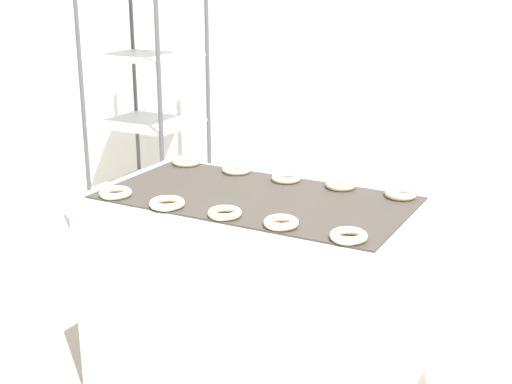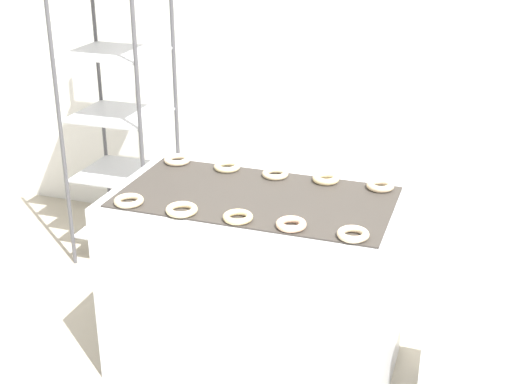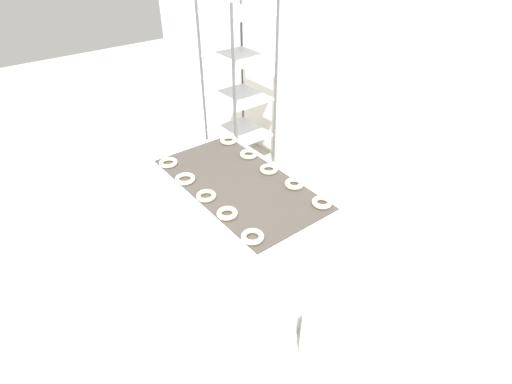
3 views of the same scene
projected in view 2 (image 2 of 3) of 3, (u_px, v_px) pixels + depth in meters
The scene contains 14 objects.
wall_back at pixel (335, 34), 4.40m from camera, with size 8.00×0.05×2.80m.
fryer_machine at pixel (256, 283), 3.46m from camera, with size 1.35×0.74×0.92m.
baking_rack_cart at pixel (120, 115), 4.36m from camera, with size 0.56×0.51×1.87m.
glaze_bin at pixel (463, 362), 3.29m from camera, with size 0.37×0.32×0.43m.
donut_near_leftmost at pixel (129, 201), 3.19m from camera, with size 0.13×0.13×0.03m, color beige.
donut_near_left at pixel (182, 210), 3.10m from camera, with size 0.14×0.14×0.03m, color beige.
donut_near_center at pixel (238, 217), 3.03m from camera, with size 0.13×0.13×0.03m, color beige.
donut_near_right at pixel (291, 224), 2.97m from camera, with size 0.13×0.13×0.03m, color beige.
donut_near_rightmost at pixel (353, 234), 2.88m from camera, with size 0.13×0.13×0.03m, color beige.
donut_far_leftmost at pixel (177, 160), 3.67m from camera, with size 0.14×0.14×0.03m, color beige.
donut_far_left at pixel (227, 167), 3.58m from camera, with size 0.13×0.13×0.03m, color beige.
donut_far_center at pixel (275, 174), 3.49m from camera, with size 0.13×0.13×0.03m, color beige.
donut_far_right at pixel (326, 178), 3.43m from camera, with size 0.13×0.13×0.03m, color beige.
donut_far_rightmost at pixel (380, 186), 3.35m from camera, with size 0.13×0.13×0.03m, color beige.
Camera 2 is at (0.97, -2.22, 2.23)m, focal length 50.00 mm.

